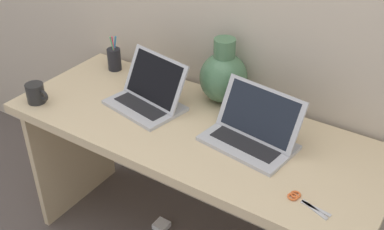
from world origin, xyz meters
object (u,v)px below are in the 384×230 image
scissors (302,200)px  power_brick (162,225)px  green_vase (224,76)px  coffee_mug (36,93)px  laptop_left (149,93)px  laptop_right (253,129)px  pen_cup (114,59)px

scissors → power_brick: (-0.73, 0.21, -0.71)m
green_vase → coffee_mug: green_vase is taller
laptop_left → power_brick: 0.76m
laptop_right → coffee_mug: laptop_right is taller
laptop_right → coffee_mug: (-0.89, -0.24, -0.01)m
pen_cup → power_brick: bearing=-23.4°
power_brick → scissors: bearing=-16.3°
laptop_left → laptop_right: laptop_left is taller
pen_cup → green_vase: bearing=3.5°
coffee_mug → power_brick: (0.43, 0.25, -0.75)m
scissors → power_brick: 1.04m
laptop_right → green_vase: bearing=140.6°
laptop_left → scissors: size_ratio=2.31×
coffee_mug → scissors: size_ratio=0.76×
laptop_left → power_brick: laptop_left is taller
laptop_left → coffee_mug: bearing=-149.3°
power_brick → pen_cup: bearing=156.6°
green_vase → pen_cup: 0.57m
laptop_left → green_vase: size_ratio=1.23×
pen_cup → laptop_left: bearing=-26.3°
laptop_left → green_vase: 0.31m
coffee_mug → pen_cup: pen_cup is taller
laptop_right → green_vase: (-0.24, 0.20, 0.06)m
green_vase → power_brick: green_vase is taller
pen_cup → scissors: 1.15m
scissors → power_brick: bearing=163.7°
coffee_mug → scissors: (1.16, 0.04, -0.04)m
laptop_right → scissors: size_ratio=2.40×
laptop_left → pen_cup: laptop_left is taller
coffee_mug → power_brick: coffee_mug is taller
scissors → coffee_mug: bearing=-178.0°
laptop_right → pen_cup: size_ratio=2.04×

